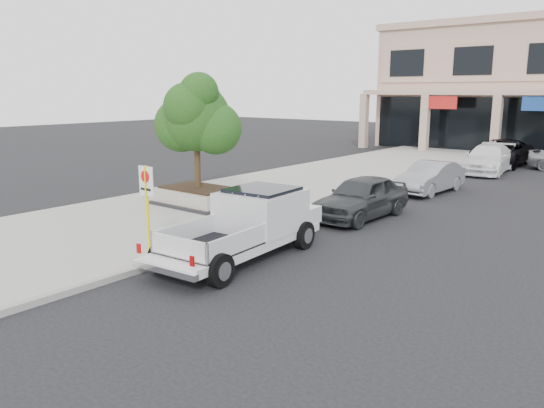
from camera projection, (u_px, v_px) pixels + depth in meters
The scene contains 12 objects.
ground at pixel (255, 259), 14.01m from camera, with size 120.00×120.00×0.00m, color black.
sidewalk at pixel (249, 197), 21.94m from camera, with size 8.00×52.00×0.15m, color gray.
curb at pixel (329, 210), 19.52m from camera, with size 0.20×52.00×0.15m, color gray.
planter at pixel (198, 196), 20.01m from camera, with size 3.20×2.20×0.68m.
planter_tree at pixel (202, 118), 19.43m from camera, with size 2.90×2.55×4.00m.
no_parking_sign at pixel (147, 197), 13.99m from camera, with size 0.55×0.09×2.30m.
hedge at pixel (263, 211), 16.90m from camera, with size 1.10×0.99×0.94m, color #164B15.
pickup_truck at pixel (239, 227), 13.87m from camera, with size 2.09×5.63×1.77m, color silver, non-canonical shape.
curb_car_a at pixel (361, 197), 18.46m from camera, with size 1.76×4.38×1.49m, color #2E3033.
curb_car_b at pixel (430, 177), 23.14m from camera, with size 1.43×4.11×1.35m, color gray.
curb_car_c at pixel (488, 159), 28.86m from camera, with size 2.11×5.18×1.50m, color white.
curb_car_d at pixel (501, 153), 31.52m from camera, with size 2.59×5.62×1.56m, color black.
Camera 1 is at (8.77, -10.14, 4.35)m, focal length 35.00 mm.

